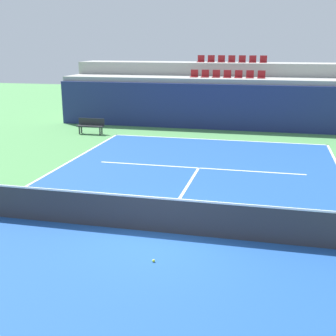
% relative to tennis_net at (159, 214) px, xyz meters
% --- Properties ---
extents(ground_plane, '(80.00, 80.00, 0.00)m').
position_rel_tennis_net_xyz_m(ground_plane, '(0.00, 0.00, -0.51)').
color(ground_plane, '#4C8C4C').
extents(court_surface, '(11.00, 24.00, 0.01)m').
position_rel_tennis_net_xyz_m(court_surface, '(0.00, 0.00, -0.50)').
color(court_surface, '#1E4C99').
rests_on(court_surface, ground_plane).
extents(baseline_far, '(11.00, 0.10, 0.00)m').
position_rel_tennis_net_xyz_m(baseline_far, '(0.00, 11.95, -0.50)').
color(baseline_far, white).
rests_on(baseline_far, court_surface).
extents(service_line_far, '(8.26, 0.10, 0.00)m').
position_rel_tennis_net_xyz_m(service_line_far, '(0.00, 6.40, -0.50)').
color(service_line_far, white).
rests_on(service_line_far, court_surface).
extents(centre_service_line, '(0.10, 6.40, 0.00)m').
position_rel_tennis_net_xyz_m(centre_service_line, '(0.00, 3.20, -0.50)').
color(centre_service_line, white).
rests_on(centre_service_line, court_surface).
extents(back_wall, '(19.85, 0.30, 2.58)m').
position_rel_tennis_net_xyz_m(back_wall, '(0.00, 14.86, 0.78)').
color(back_wall, navy).
rests_on(back_wall, ground_plane).
extents(stands_tier_lower, '(19.85, 2.40, 2.85)m').
position_rel_tennis_net_xyz_m(stands_tier_lower, '(0.00, 16.21, 0.92)').
color(stands_tier_lower, '#9E9E99').
rests_on(stands_tier_lower, ground_plane).
extents(stands_tier_upper, '(19.85, 2.40, 3.63)m').
position_rel_tennis_net_xyz_m(stands_tier_upper, '(0.00, 18.61, 1.31)').
color(stands_tier_upper, '#9E9E99').
rests_on(stands_tier_upper, ground_plane).
extents(seating_row_lower, '(4.40, 0.44, 0.44)m').
position_rel_tennis_net_xyz_m(seating_row_lower, '(-0.00, 16.31, 2.47)').
color(seating_row_lower, maroon).
rests_on(seating_row_lower, stands_tier_lower).
extents(seating_row_upper, '(4.40, 0.44, 0.44)m').
position_rel_tennis_net_xyz_m(seating_row_upper, '(-0.00, 18.71, 3.25)').
color(seating_row_upper, maroon).
rests_on(seating_row_upper, stands_tier_upper).
extents(tennis_net, '(11.08, 0.08, 1.07)m').
position_rel_tennis_net_xyz_m(tennis_net, '(0.00, 0.00, 0.00)').
color(tennis_net, black).
rests_on(tennis_net, court_surface).
extents(player_bench, '(1.50, 0.40, 0.85)m').
position_rel_tennis_net_xyz_m(player_bench, '(-6.91, 11.96, -0.00)').
color(player_bench, '#232328').
rests_on(player_bench, ground_plane).
extents(tennis_ball_0, '(0.07, 0.07, 0.07)m').
position_rel_tennis_net_xyz_m(tennis_ball_0, '(0.30, -1.64, -0.47)').
color(tennis_ball_0, '#CCE033').
rests_on(tennis_ball_0, court_surface).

